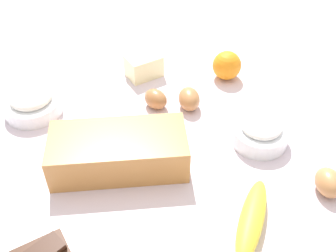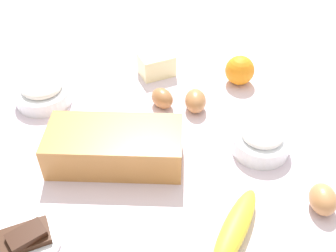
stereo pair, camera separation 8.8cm
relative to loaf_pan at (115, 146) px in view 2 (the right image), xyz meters
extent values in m
cube|color=silver|center=(0.12, 0.05, -0.05)|extent=(2.40, 2.40, 0.02)
cube|color=#B77A3D|center=(0.00, 0.00, 0.00)|extent=(0.30, 0.17, 0.08)
cube|color=black|center=(0.00, 0.00, 0.00)|extent=(0.28, 0.16, 0.07)
cylinder|color=white|center=(-0.18, 0.23, -0.02)|extent=(0.14, 0.14, 0.04)
torus|color=white|center=(-0.18, 0.23, -0.01)|extent=(0.14, 0.14, 0.01)
ellipsoid|color=white|center=(-0.18, 0.23, 0.00)|extent=(0.10, 0.10, 0.03)
cylinder|color=white|center=(0.32, -0.01, -0.02)|extent=(0.13, 0.13, 0.04)
torus|color=white|center=(0.32, -0.01, -0.01)|extent=(0.13, 0.13, 0.01)
ellipsoid|color=white|center=(0.32, -0.01, 0.01)|extent=(0.09, 0.09, 0.03)
ellipsoid|color=yellow|center=(0.21, -0.21, -0.02)|extent=(0.14, 0.18, 0.04)
sphere|color=orange|center=(0.33, 0.25, 0.00)|extent=(0.08, 0.08, 0.08)
cube|color=#F4EDB2|center=(0.12, 0.31, -0.01)|extent=(0.10, 0.09, 0.06)
ellipsoid|color=#AC7446|center=(0.20, 0.15, -0.02)|extent=(0.06, 0.08, 0.05)
ellipsoid|color=#B67B4B|center=(0.39, -0.17, -0.02)|extent=(0.06, 0.07, 0.05)
ellipsoid|color=#9F6B40|center=(0.11, 0.17, -0.02)|extent=(0.07, 0.08, 0.05)
cylinder|color=white|center=(-0.17, -0.18, -0.04)|extent=(0.13, 0.13, 0.01)
cube|color=#381E11|center=(-0.17, -0.18, -0.03)|extent=(0.10, 0.08, 0.01)
cube|color=black|center=(-0.16, -0.19, -0.01)|extent=(0.07, 0.07, 0.01)
camera|label=1|loc=(-0.05, -0.59, 0.59)|focal=42.74mm
camera|label=2|loc=(0.04, -0.60, 0.59)|focal=42.74mm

